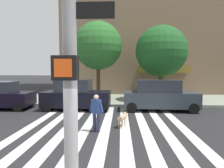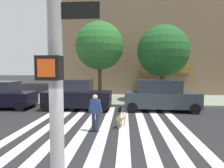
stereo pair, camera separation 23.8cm
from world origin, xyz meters
name	(u,v)px [view 1 (the left image)]	position (x,y,z in m)	size (l,w,h in m)	color
ground_plane	(115,130)	(0.00, 5.71, 0.00)	(160.00, 160.00, 0.00)	#232326
sidewalk_far	(118,99)	(0.00, 14.43, 0.07)	(80.00, 6.00, 0.15)	gray
crosswalk_stripes	(105,130)	(-0.45, 5.71, 0.00)	(7.65, 10.83, 0.01)	silver
traffic_light_pole	(68,3)	(-0.38, -0.63, 3.52)	(0.74, 0.46, 5.80)	gray
parked_car_behind_first	(76,95)	(-2.79, 10.18, 0.97)	(4.52, 2.04, 2.07)	black
parked_car_third_in_line	(159,96)	(2.82, 10.18, 0.99)	(4.83, 2.12, 2.04)	#2C343E
street_tree_nearest	(98,46)	(-1.61, 13.22, 4.64)	(3.92, 3.92, 6.46)	#4C3823
street_tree_middle	(161,51)	(3.55, 13.57, 4.20)	(4.21, 4.21, 6.18)	#4C3823
pedestrian_dog_walker	(96,111)	(-0.81, 5.46, 0.93)	(0.68, 0.37, 1.64)	#282D4C
dog_on_leash	(122,118)	(0.33, 6.25, 0.44)	(0.50, 0.95, 0.65)	tan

